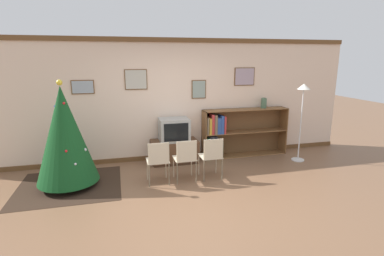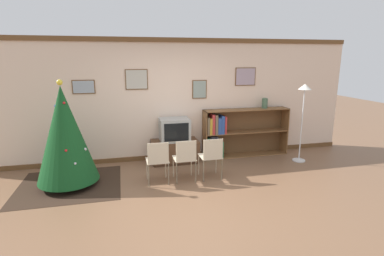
{
  "view_description": "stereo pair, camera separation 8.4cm",
  "coord_description": "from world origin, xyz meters",
  "views": [
    {
      "loc": [
        -1.14,
        -4.43,
        2.29
      ],
      "look_at": [
        0.28,
        1.16,
        0.92
      ],
      "focal_mm": 28.0,
      "sensor_mm": 36.0,
      "label": 1
    },
    {
      "loc": [
        -1.06,
        -4.45,
        2.29
      ],
      "look_at": [
        0.28,
        1.16,
        0.92
      ],
      "focal_mm": 28.0,
      "sensor_mm": 36.0,
      "label": 2
    }
  ],
  "objects": [
    {
      "name": "folding_chair_center",
      "position": [
        0.04,
        0.71,
        0.47
      ],
      "size": [
        0.4,
        0.4,
        0.82
      ],
      "color": "beige",
      "rests_on": "ground_plane"
    },
    {
      "name": "television",
      "position": [
        0.04,
        1.82,
        0.75
      ],
      "size": [
        0.64,
        0.5,
        0.49
      ],
      "color": "#9E9E99",
      "rests_on": "tv_console"
    },
    {
      "name": "folding_chair_right",
      "position": [
        0.55,
        0.71,
        0.47
      ],
      "size": [
        0.4,
        0.4,
        0.82
      ],
      "color": "beige",
      "rests_on": "ground_plane"
    },
    {
      "name": "tv_console",
      "position": [
        0.04,
        1.82,
        0.25
      ],
      "size": [
        1.02,
        0.53,
        0.5
      ],
      "color": "#412A1A",
      "rests_on": "ground_plane"
    },
    {
      "name": "christmas_tree",
      "position": [
        -2.06,
        1.04,
        0.96
      ],
      "size": [
        1.07,
        1.07,
        1.92
      ],
      "color": "maroon",
      "rests_on": "area_rug"
    },
    {
      "name": "vase",
      "position": [
        2.22,
        1.94,
        1.24
      ],
      "size": [
        0.13,
        0.13,
        0.24
      ],
      "color": "#47664C",
      "rests_on": "bookshelf"
    },
    {
      "name": "standing_lamp",
      "position": [
        2.79,
        1.25,
        1.33
      ],
      "size": [
        0.28,
        0.28,
        1.73
      ],
      "color": "silver",
      "rests_on": "ground_plane"
    },
    {
      "name": "area_rug",
      "position": [
        -2.06,
        1.04,
        0.0
      ],
      "size": [
        1.81,
        1.63,
        0.01
      ],
      "color": "#332319",
      "rests_on": "ground_plane"
    },
    {
      "name": "bookshelf",
      "position": [
        1.36,
        1.93,
        0.55
      ],
      "size": [
        2.04,
        0.36,
        1.12
      ],
      "color": "brown",
      "rests_on": "ground_plane"
    },
    {
      "name": "ground_plane",
      "position": [
        0.0,
        0.0,
        0.0
      ],
      "size": [
        24.0,
        24.0,
        0.0
      ],
      "primitive_type": "plane",
      "color": "brown"
    },
    {
      "name": "wall_back",
      "position": [
        0.0,
        2.16,
        1.35
      ],
      "size": [
        8.64,
        0.11,
        2.7
      ],
      "color": "beige",
      "rests_on": "ground_plane"
    },
    {
      "name": "folding_chair_left",
      "position": [
        -0.47,
        0.71,
        0.47
      ],
      "size": [
        0.4,
        0.4,
        0.82
      ],
      "color": "beige",
      "rests_on": "ground_plane"
    }
  ]
}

